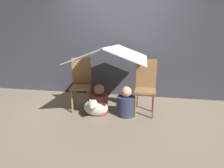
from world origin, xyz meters
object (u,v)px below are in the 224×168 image
object	(u,v)px
dog	(95,107)
chair_left	(81,82)
person_second	(126,104)
chair_right	(146,85)
person_front	(99,102)

from	to	relation	value
dog	chair_left	bearing A→B (deg)	139.29
chair_left	person_second	xyz separation A→B (m)	(0.88, -0.16, -0.32)
chair_right	person_front	size ratio (longest dim) A/B	1.79
chair_right	dog	bearing A→B (deg)	-158.49
person_second	dog	world-z (taller)	person_second
chair_right	chair_left	bearing A→B (deg)	-178.26
chair_left	dog	world-z (taller)	chair_left
chair_right	dog	size ratio (longest dim) A/B	2.26
person_second	dog	size ratio (longest dim) A/B	1.22
chair_left	person_second	world-z (taller)	chair_left
chair_left	person_front	xyz separation A→B (m)	(0.40, -0.18, -0.31)
chair_right	person_front	distance (m)	0.89
dog	person_second	bearing A→B (deg)	15.32
chair_right	dog	distance (m)	0.98
chair_left	person_front	bearing A→B (deg)	-36.24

